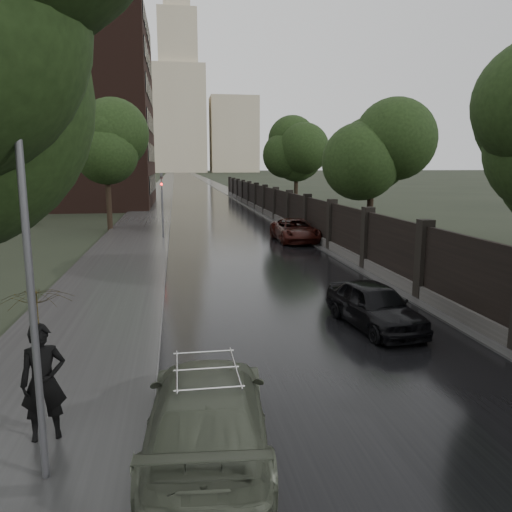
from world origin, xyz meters
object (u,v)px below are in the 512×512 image
at_px(tree_right_c, 296,159).
at_px(pedestrian_umbrella, 38,320).
at_px(volga_sedan, 207,412).
at_px(traffic_light, 162,200).
at_px(car_right_far, 295,230).
at_px(car_right_near, 375,305).
at_px(tree_left_far, 106,153).
at_px(lamp_post, 32,304).
at_px(tree_right_b, 372,156).

distance_m(tree_right_c, pedestrian_umbrella, 39.75).
bearing_deg(pedestrian_umbrella, volga_sedan, -25.38).
xyz_separation_m(traffic_light, volga_sedan, (1.20, -22.95, -1.73)).
relative_size(tree_right_c, car_right_far, 1.46).
height_order(car_right_near, car_right_far, car_right_far).
bearing_deg(car_right_near, tree_left_far, 105.93).
distance_m(tree_right_c, traffic_light, 19.26).
bearing_deg(traffic_light, car_right_near, -70.70).
relative_size(lamp_post, car_right_far, 1.06).
bearing_deg(car_right_near, lamp_post, -148.45).
bearing_deg(tree_right_c, lamp_post, -108.52).
height_order(lamp_post, volga_sedan, lamp_post).
relative_size(tree_right_b, tree_right_c, 1.00).
height_order(tree_left_far, traffic_light, tree_left_far).
relative_size(tree_left_far, tree_right_b, 1.05).
xyz_separation_m(traffic_light, pedestrian_umbrella, (-1.34, -22.40, -0.27)).
relative_size(tree_right_b, lamp_post, 1.37).
relative_size(car_right_near, car_right_far, 0.78).
distance_m(car_right_far, pedestrian_umbrella, 22.55).
height_order(volga_sedan, car_right_near, volga_sedan).
height_order(tree_right_c, car_right_far, tree_right_c).
height_order(traffic_light, car_right_far, traffic_light).
distance_m(lamp_post, car_right_far, 23.50).
distance_m(volga_sedan, car_right_near, 7.32).
xyz_separation_m(lamp_post, pedestrian_umbrella, (-0.24, 1.09, -0.54)).
height_order(tree_right_c, traffic_light, tree_right_c).
bearing_deg(lamp_post, traffic_light, 87.32).
bearing_deg(tree_right_b, pedestrian_umbrella, -124.10).
bearing_deg(traffic_light, tree_right_c, 51.82).
xyz_separation_m(car_right_near, car_right_far, (1.54, 15.78, 0.03)).
relative_size(tree_right_b, pedestrian_umbrella, 2.37).
xyz_separation_m(lamp_post, traffic_light, (1.10, 23.49, -0.27)).
distance_m(lamp_post, car_right_near, 9.58).
height_order(tree_right_b, pedestrian_umbrella, tree_right_b).
height_order(tree_left_far, car_right_near, tree_left_far).
bearing_deg(tree_right_c, tree_right_b, -90.00).
height_order(tree_left_far, lamp_post, tree_left_far).
distance_m(tree_left_far, pedestrian_umbrella, 27.69).
bearing_deg(volga_sedan, car_right_far, -102.48).
xyz_separation_m(tree_left_far, traffic_light, (3.70, -5.01, -2.84)).
bearing_deg(tree_left_far, volga_sedan, -80.07).
distance_m(tree_left_far, car_right_near, 25.06).
bearing_deg(car_right_far, tree_left_far, 148.27).
relative_size(traffic_light, car_right_near, 1.06).
bearing_deg(tree_right_c, volga_sedan, -105.61).
relative_size(tree_left_far, car_right_far, 1.53).
bearing_deg(tree_left_far, lamp_post, -84.79).
relative_size(tree_left_far, traffic_light, 1.85).
distance_m(traffic_light, car_right_far, 8.09).
bearing_deg(pedestrian_umbrella, traffic_light, 73.48).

